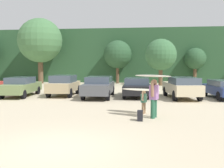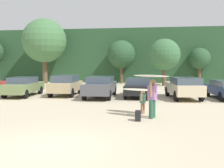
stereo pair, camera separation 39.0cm
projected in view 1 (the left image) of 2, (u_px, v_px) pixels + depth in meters
The scene contains 17 objects.
ground_plane at pixel (56, 149), 7.97m from camera, with size 120.00×120.00×0.00m, color #C1B293.
hillside_ridge at pixel (130, 57), 40.38m from camera, with size 108.00×12.00×6.94m, color #284C2D.
tree_far_left at pixel (40, 41), 33.25m from camera, with size 5.41×5.41×7.97m.
tree_center_left at pixel (118, 55), 33.43m from camera, with size 3.46×3.46×5.30m.
tree_far_right at pixel (161, 55), 30.17m from camera, with size 3.51×3.51×5.20m.
tree_center at pixel (195, 59), 32.85m from camera, with size 2.60×2.60×4.34m.
parked_car_olive_green at pixel (21, 86), 20.50m from camera, with size 2.03×4.56×1.46m.
parked_car_tan at pixel (64, 85), 20.91m from camera, with size 1.94×3.97×1.58m.
parked_car_dark_gray at pixel (99, 86), 19.83m from camera, with size 2.04×4.81×1.53m.
parked_car_black at pixel (137, 87), 20.28m from camera, with size 2.01×4.58×1.40m.
parked_car_champagne at pixel (182, 87), 19.20m from camera, with size 2.47×4.63×1.53m.
parked_car_navy at pixel (224, 88), 19.14m from camera, with size 2.41×4.32×1.32m.
person_adult at pixel (154, 96), 12.41m from camera, with size 0.45×0.68×1.78m.
person_child at pixel (144, 100), 13.45m from camera, with size 0.30×0.47×1.18m.
surfboard_white at pixel (153, 76), 12.25m from camera, with size 1.80×1.14×0.16m.
surfboard_cream at pixel (141, 90), 13.41m from camera, with size 2.12×1.26×0.10m.
backpack_dropped at pixel (140, 116), 11.83m from camera, with size 0.24×0.34×0.45m.
Camera 1 is at (2.65, -7.52, 2.51)m, focal length 43.60 mm.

